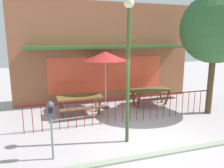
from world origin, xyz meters
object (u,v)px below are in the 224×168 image
at_px(picnic_table_right, 151,92).
at_px(parking_meter_near, 51,115).
at_px(street_tree, 216,28).
at_px(street_lamp, 128,53).
at_px(picnic_table_left, 80,100).
at_px(patio_umbrella, 105,56).

relative_size(picnic_table_right, parking_meter_near, 1.20).
relative_size(street_tree, street_lamp, 1.17).
xyz_separation_m(parking_meter_near, street_lamp, (2.17, 0.35, 1.48)).
bearing_deg(street_lamp, picnic_table_left, 109.23).
xyz_separation_m(picnic_table_left, patio_umbrella, (1.24, 0.54, 1.70)).
height_order(picnic_table_right, street_tree, street_tree).
bearing_deg(parking_meter_near, picnic_table_left, 69.12).
relative_size(picnic_table_right, patio_umbrella, 0.73).
relative_size(picnic_table_left, patio_umbrella, 0.74).
bearing_deg(picnic_table_left, street_lamp, -70.77).
height_order(patio_umbrella, street_lamp, street_lamp).
xyz_separation_m(picnic_table_right, street_tree, (1.80, -1.72, 2.83)).
distance_m(picnic_table_right, patio_umbrella, 2.72).
xyz_separation_m(picnic_table_right, street_lamp, (-2.37, -3.12, 2.06)).
height_order(picnic_table_left, patio_umbrella, patio_umbrella).
distance_m(picnic_table_left, picnic_table_right, 3.36).
distance_m(picnic_table_right, street_lamp, 4.43).
distance_m(street_tree, street_lamp, 4.47).
bearing_deg(picnic_table_left, street_tree, -15.08).
bearing_deg(parking_meter_near, patio_umbrella, 56.50).
bearing_deg(patio_umbrella, street_lamp, -94.53).
distance_m(picnic_table_left, street_lamp, 3.60).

